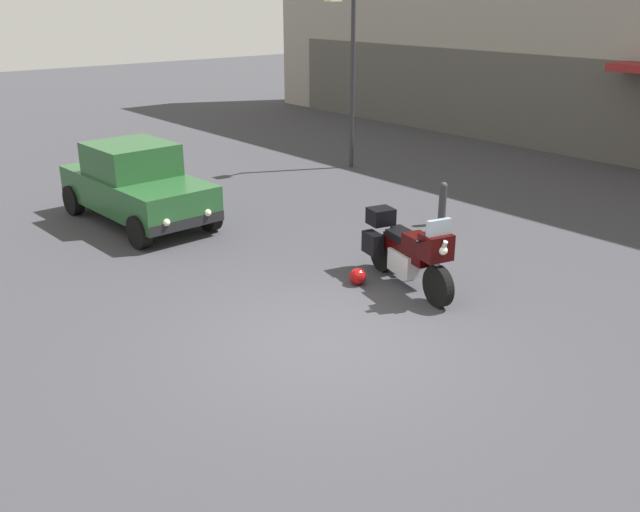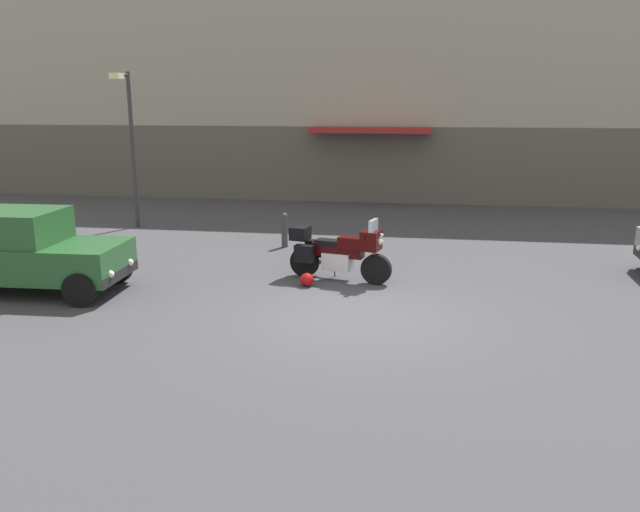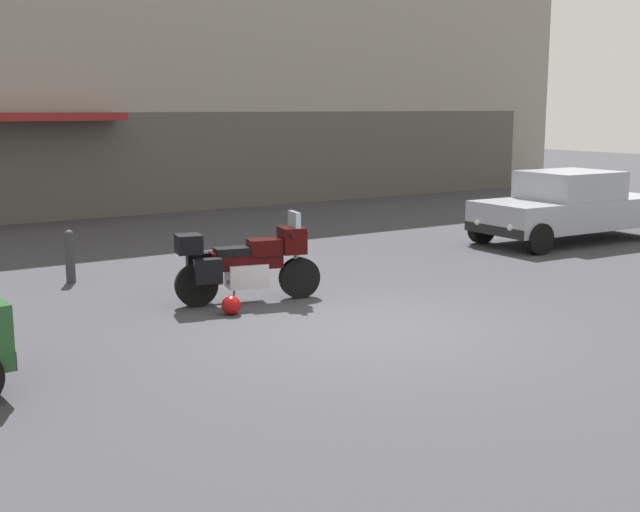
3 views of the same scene
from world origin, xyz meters
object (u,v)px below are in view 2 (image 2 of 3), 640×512
object	(u,v)px
car_hatchback_near	(26,252)
bollard_curbside	(284,229)
streetlamp_curbside	(129,134)
helmet	(307,280)
motorcycle	(338,252)

from	to	relation	value
car_hatchback_near	bollard_curbside	size ratio (longest dim) A/B	4.35
car_hatchback_near	streetlamp_curbside	xyz separation A→B (m)	(-0.78, 6.58, 1.97)
streetlamp_curbside	bollard_curbside	xyz separation A→B (m)	(4.98, -1.85, -2.30)
car_hatchback_near	streetlamp_curbside	size ratio (longest dim) A/B	0.87
helmet	bollard_curbside	bearing A→B (deg)	109.20
motorcycle	car_hatchback_near	distance (m)	6.24
motorcycle	car_hatchback_near	world-z (taller)	car_hatchback_near
bollard_curbside	helmet	bearing A→B (deg)	-70.80
helmet	bollard_curbside	world-z (taller)	bollard_curbside
motorcycle	car_hatchback_near	size ratio (longest dim) A/B	0.57
motorcycle	bollard_curbside	world-z (taller)	motorcycle
car_hatchback_near	streetlamp_curbside	distance (m)	6.91
motorcycle	helmet	size ratio (longest dim) A/B	7.96
motorcycle	streetlamp_curbside	distance (m)	8.56
helmet	motorcycle	bearing A→B (deg)	45.63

